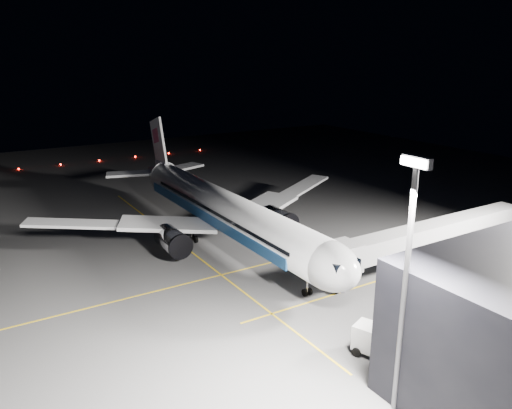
{
  "coord_description": "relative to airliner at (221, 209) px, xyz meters",
  "views": [
    {
      "loc": [
        63.11,
        -33.36,
        27.35
      ],
      "look_at": [
        2.16,
        4.16,
        6.0
      ],
      "focal_mm": 35.0,
      "sensor_mm": 36.0,
      "label": 1
    }
  ],
  "objects": [
    {
      "name": "safety_cone_c",
      "position": [
        -5.79,
        6.7,
        -4.89
      ],
      "size": [
        0.36,
        0.36,
        0.54
      ],
      "primitive_type": "cone",
      "color": "orange",
      "rests_on": "ground"
    },
    {
      "name": "guide_line_side",
      "position": [
        23.08,
        10.0,
        -5.16
      ],
      "size": [
        0.25,
        40.0,
        0.01
      ],
      "primitive_type": "cube",
      "color": "gold",
      "rests_on": "ground"
    },
    {
      "name": "ground",
      "position": [
        1.08,
        0.0,
        -5.16
      ],
      "size": [
        200.0,
        200.0,
        0.0
      ],
      "primitive_type": "plane",
      "color": "#4C4C4F",
      "rests_on": "ground"
    },
    {
      "name": "guide_line_main",
      "position": [
        11.08,
        0.0,
        -5.16
      ],
      "size": [
        0.25,
        80.0,
        0.01
      ],
      "primitive_type": "cube",
      "color": "gold",
      "rests_on": "ground"
    },
    {
      "name": "baggage_tug",
      "position": [
        -0.77,
        10.26,
        -4.3
      ],
      "size": [
        2.8,
        2.35,
        1.87
      ],
      "rotation": [
        0.0,
        0.0,
        -0.13
      ],
      "color": "black",
      "rests_on": "ground"
    },
    {
      "name": "taxiway_lights",
      "position": [
        -70.92,
        0.0,
        -4.94
      ],
      "size": [
        0.44,
        60.44,
        0.44
      ],
      "color": "#FF140A",
      "rests_on": "ground"
    },
    {
      "name": "airliner",
      "position": [
        0.0,
        0.0,
        0.0
      ],
      "size": [
        61.48,
        54.22,
        16.64
      ],
      "color": "silver",
      "rests_on": "ground"
    },
    {
      "name": "jet_bridge",
      "position": [
        23.08,
        18.06,
        -0.58
      ],
      "size": [
        3.6,
        34.4,
        6.3
      ],
      "color": "#B2B2B7",
      "rests_on": "ground"
    },
    {
      "name": "floodlight_mast_south",
      "position": [
        41.08,
        -6.01,
        7.21
      ],
      "size": [
        2.4,
        0.67,
        20.7
      ],
      "color": "#59595E",
      "rests_on": "ground"
    },
    {
      "name": "guide_line_cross",
      "position": [
        1.08,
        -6.0,
        -5.16
      ],
      "size": [
        70.0,
        0.25,
        0.01
      ],
      "primitive_type": "cube",
      "color": "gold",
      "rests_on": "ground"
    },
    {
      "name": "safety_cone_b",
      "position": [
        2.28,
        11.45,
        -4.82
      ],
      "size": [
        0.45,
        0.45,
        0.68
      ],
      "primitive_type": "cone",
      "color": "orange",
      "rests_on": "ground"
    },
    {
      "name": "safety_cone_a",
      "position": [
        5.6,
        7.44,
        -4.86
      ],
      "size": [
        0.4,
        0.4,
        0.6
      ],
      "primitive_type": "cone",
      "color": "orange",
      "rests_on": "ground"
    },
    {
      "name": "service_truck",
      "position": [
        35.62,
        -1.8,
        -3.58
      ],
      "size": [
        6.21,
        4.28,
        2.97
      ],
      "rotation": [
        0.0,
        0.0,
        0.38
      ],
      "color": "silver",
      "rests_on": "ground"
    }
  ]
}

